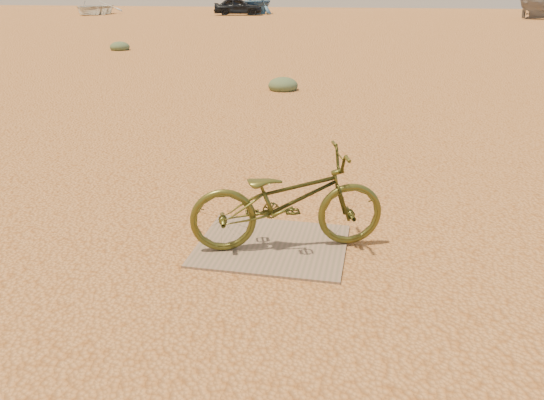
% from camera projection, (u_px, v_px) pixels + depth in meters
% --- Properties ---
extents(ground, '(120.00, 120.00, 0.00)m').
position_uv_depth(ground, '(234.00, 231.00, 5.12)').
color(ground, tan).
rests_on(ground, ground).
extents(plywood_board, '(1.33, 1.10, 0.02)m').
position_uv_depth(plywood_board, '(272.00, 245.00, 4.81)').
color(plywood_board, '#7E6454').
rests_on(plywood_board, ground).
extents(bicycle, '(1.80, 1.11, 0.89)m').
position_uv_depth(bicycle, '(287.00, 200.00, 4.61)').
color(bicycle, '#474A1A').
rests_on(bicycle, plywood_board).
extents(car, '(4.21, 2.32, 1.36)m').
position_uv_depth(car, '(238.00, 7.00, 43.84)').
color(car, black).
rests_on(car, ground).
extents(boat_near_left, '(4.32, 5.67, 1.10)m').
position_uv_depth(boat_near_left, '(93.00, 8.00, 45.06)').
color(boat_near_left, silver).
rests_on(boat_near_left, ground).
extents(boat_far_left, '(4.93, 5.22, 2.17)m').
position_uv_depth(boat_far_left, '(256.00, 1.00, 45.49)').
color(boat_far_left, '#3A6080').
rests_on(boat_far_left, ground).
extents(kale_a, '(0.68, 0.68, 0.37)m').
position_uv_depth(kale_a, '(283.00, 90.00, 12.13)').
color(kale_a, '#576B4A').
rests_on(kale_a, ground).
extents(kale_c, '(0.73, 0.73, 0.40)m').
position_uv_depth(kale_c, '(120.00, 50.00, 19.78)').
color(kale_c, '#576B4A').
rests_on(kale_c, ground).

